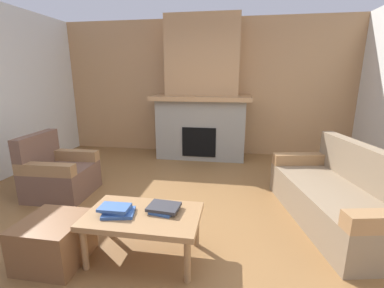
{
  "coord_description": "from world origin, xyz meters",
  "views": [
    {
      "loc": [
        0.67,
        -2.61,
        1.6
      ],
      "look_at": [
        0.12,
        0.7,
        0.74
      ],
      "focal_mm": 24.88,
      "sensor_mm": 36.0,
      "label": 1
    }
  ],
  "objects_px": {
    "armchair": "(58,174)",
    "coffee_table": "(143,219)",
    "fireplace": "(202,99)",
    "couch": "(340,197)",
    "ottoman": "(54,241)"
  },
  "relations": [
    {
      "from": "armchair",
      "to": "fireplace",
      "type": "bearing_deg",
      "value": 51.76
    },
    {
      "from": "fireplace",
      "to": "couch",
      "type": "height_order",
      "value": "fireplace"
    },
    {
      "from": "fireplace",
      "to": "armchair",
      "type": "bearing_deg",
      "value": -128.24
    },
    {
      "from": "couch",
      "to": "coffee_table",
      "type": "distance_m",
      "value": 2.18
    },
    {
      "from": "couch",
      "to": "ottoman",
      "type": "bearing_deg",
      "value": -157.17
    },
    {
      "from": "coffee_table",
      "to": "couch",
      "type": "bearing_deg",
      "value": 26.02
    },
    {
      "from": "fireplace",
      "to": "coffee_table",
      "type": "xyz_separation_m",
      "value": [
        -0.1,
        -3.23,
        -0.79
      ]
    },
    {
      "from": "fireplace",
      "to": "ottoman",
      "type": "distance_m",
      "value": 3.65
    },
    {
      "from": "coffee_table",
      "to": "ottoman",
      "type": "xyz_separation_m",
      "value": [
        -0.76,
        -0.19,
        -0.18
      ]
    },
    {
      "from": "couch",
      "to": "ottoman",
      "type": "relative_size",
      "value": 3.72
    },
    {
      "from": "armchair",
      "to": "coffee_table",
      "type": "distance_m",
      "value": 1.93
    },
    {
      "from": "fireplace",
      "to": "armchair",
      "type": "distance_m",
      "value": 2.88
    },
    {
      "from": "ottoman",
      "to": "couch",
      "type": "bearing_deg",
      "value": 22.83
    },
    {
      "from": "couch",
      "to": "armchair",
      "type": "relative_size",
      "value": 2.28
    },
    {
      "from": "fireplace",
      "to": "coffee_table",
      "type": "distance_m",
      "value": 3.33
    }
  ]
}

